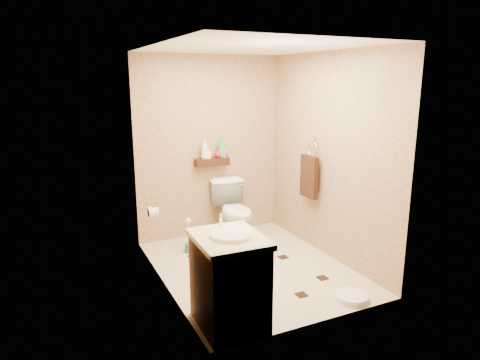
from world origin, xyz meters
TOP-DOWN VIEW (x-y plane):
  - ground at (0.00, 0.00)m, footprint 2.50×2.50m
  - wall_back at (0.00, 1.25)m, footprint 2.00×0.04m
  - wall_front at (0.00, -1.25)m, footprint 2.00×0.04m
  - wall_left at (-1.00, 0.00)m, footprint 0.04×2.50m
  - wall_right at (1.00, 0.00)m, footprint 0.04×2.50m
  - ceiling at (0.00, 0.00)m, footprint 2.00×2.50m
  - wall_shelf at (0.00, 1.17)m, footprint 0.46×0.14m
  - floor_accents at (0.06, -0.06)m, footprint 1.18×1.46m
  - toilet at (0.17, 0.83)m, footprint 0.50×0.81m
  - vanity at (-0.70, -0.95)m, footprint 0.57×0.69m
  - bathroom_scale at (0.54, -1.07)m, footprint 0.41×0.41m
  - toilet_brush at (-0.50, 0.73)m, footprint 0.10×0.10m
  - towel_ring at (0.91, 0.25)m, footprint 0.12×0.30m
  - toilet_paper at (-0.94, 0.65)m, footprint 0.12×0.11m
  - bottle_a at (-0.10, 1.17)m, footprint 0.14×0.14m
  - bottle_b at (-0.06, 1.17)m, footprint 0.08×0.08m
  - bottle_c at (0.10, 1.17)m, footprint 0.14×0.14m
  - bottle_d at (0.14, 1.17)m, footprint 0.14×0.14m
  - bottle_e at (0.16, 1.17)m, footprint 0.09×0.09m
  - bottle_f at (0.18, 1.17)m, footprint 0.12×0.12m

SIDE VIEW (x-z plane):
  - ground at x=0.00m, z-range 0.00..0.00m
  - floor_accents at x=0.06m, z-range 0.00..0.01m
  - bathroom_scale at x=0.54m, z-range 0.00..0.06m
  - toilet_brush at x=-0.50m, z-range -0.07..0.38m
  - toilet at x=0.17m, z-range 0.00..0.79m
  - vanity at x=-0.70m, z-range -0.05..0.90m
  - toilet_paper at x=-0.94m, z-range 0.54..0.66m
  - towel_ring at x=0.91m, z-range 0.57..1.33m
  - wall_shelf at x=0.00m, z-range 0.97..1.07m
  - bottle_f at x=0.18m, z-range 1.07..1.20m
  - bottle_c at x=0.10m, z-range 1.07..1.20m
  - bottle_b at x=-0.06m, z-range 1.07..1.23m
  - bottle_e at x=0.16m, z-range 1.07..1.23m
  - bottle_a at x=-0.10m, z-range 1.07..1.33m
  - wall_back at x=0.00m, z-range 0.00..2.40m
  - wall_front at x=0.00m, z-range 0.00..2.40m
  - wall_left at x=-1.00m, z-range 0.00..2.40m
  - wall_right at x=1.00m, z-range 0.00..2.40m
  - bottle_d at x=0.14m, z-range 1.07..1.34m
  - ceiling at x=0.00m, z-range 2.39..2.41m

